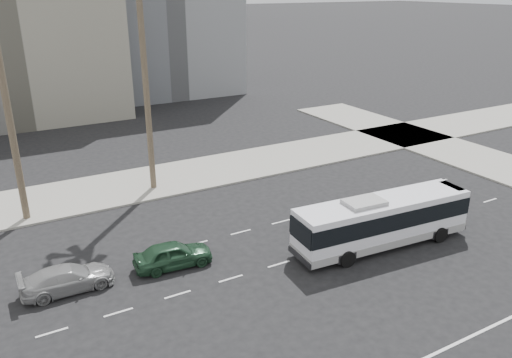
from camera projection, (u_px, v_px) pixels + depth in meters
ground at (322, 251)px, 29.67m from camera, size 700.00×700.00×0.00m
sidewalk_north at (210, 171)px, 42.21m from camera, size 120.00×7.00×0.15m
midrise_beige_west at (1, 37)px, 57.37m from camera, size 24.00×18.00×18.00m
city_bus at (382, 220)px, 29.77m from camera, size 11.23×3.32×3.18m
car_a at (173, 255)px, 27.84m from camera, size 2.09×4.42×1.46m
car_b at (67, 278)px, 25.69m from camera, size 1.88×4.59×1.33m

